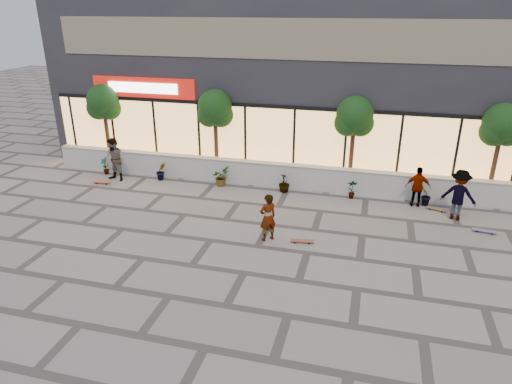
% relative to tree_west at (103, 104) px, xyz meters
% --- Properties ---
extents(ground, '(80.00, 80.00, 0.00)m').
position_rel_tree_west_xyz_m(ground, '(9.00, -7.70, -2.99)').
color(ground, gray).
rests_on(ground, ground).
extents(planter_wall, '(22.00, 0.42, 1.04)m').
position_rel_tree_west_xyz_m(planter_wall, '(9.00, -0.70, -2.46)').
color(planter_wall, beige).
rests_on(planter_wall, ground).
extents(retail_building, '(24.00, 9.17, 8.50)m').
position_rel_tree_west_xyz_m(retail_building, '(9.00, 4.79, 1.26)').
color(retail_building, '#27272C').
rests_on(retail_building, ground).
extents(shrub_a, '(0.43, 0.29, 0.81)m').
position_rel_tree_west_xyz_m(shrub_a, '(0.50, -1.25, -2.58)').
color(shrub_a, '#113714').
rests_on(shrub_a, ground).
extents(shrub_b, '(0.57, 0.57, 0.81)m').
position_rel_tree_west_xyz_m(shrub_b, '(3.30, -1.25, -2.58)').
color(shrub_b, '#113714').
rests_on(shrub_b, ground).
extents(shrub_c, '(0.68, 0.77, 0.81)m').
position_rel_tree_west_xyz_m(shrub_c, '(6.10, -1.25, -2.58)').
color(shrub_c, '#113714').
rests_on(shrub_c, ground).
extents(shrub_d, '(0.64, 0.64, 0.81)m').
position_rel_tree_west_xyz_m(shrub_d, '(8.90, -1.25, -2.58)').
color(shrub_d, '#113714').
rests_on(shrub_d, ground).
extents(shrub_e, '(0.46, 0.35, 0.81)m').
position_rel_tree_west_xyz_m(shrub_e, '(11.70, -1.25, -2.58)').
color(shrub_e, '#113714').
rests_on(shrub_e, ground).
extents(shrub_f, '(0.55, 0.57, 0.81)m').
position_rel_tree_west_xyz_m(shrub_f, '(14.50, -1.25, -2.58)').
color(shrub_f, '#113714').
rests_on(shrub_f, ground).
extents(tree_west, '(1.60, 1.50, 3.92)m').
position_rel_tree_west_xyz_m(tree_west, '(0.00, 0.00, 0.00)').
color(tree_west, '#4D301B').
rests_on(tree_west, ground).
extents(tree_midwest, '(1.60, 1.50, 3.92)m').
position_rel_tree_west_xyz_m(tree_midwest, '(5.50, 0.00, 0.00)').
color(tree_midwest, '#4D301B').
rests_on(tree_midwest, ground).
extents(tree_mideast, '(1.60, 1.50, 3.92)m').
position_rel_tree_west_xyz_m(tree_mideast, '(11.50, 0.00, 0.00)').
color(tree_mideast, '#4D301B').
rests_on(tree_mideast, ground).
extents(tree_east, '(1.60, 1.50, 3.92)m').
position_rel_tree_west_xyz_m(tree_east, '(17.00, 0.00, 0.00)').
color(tree_east, '#4D301B').
rests_on(tree_east, ground).
extents(skater_center, '(0.71, 0.70, 1.65)m').
position_rel_tree_west_xyz_m(skater_center, '(9.21, -5.53, -2.16)').
color(skater_center, white).
rests_on(skater_center, ground).
extents(skater_left, '(1.09, 0.93, 1.93)m').
position_rel_tree_west_xyz_m(skater_left, '(1.41, -1.84, -2.02)').
color(skater_left, '#947C5F').
rests_on(skater_left, ground).
extents(skater_right_near, '(0.94, 0.40, 1.61)m').
position_rel_tree_west_xyz_m(skater_right_near, '(14.16, -1.40, -2.18)').
color(skater_right_near, white).
rests_on(skater_right_near, ground).
extents(skater_right_far, '(1.37, 1.02, 1.89)m').
position_rel_tree_west_xyz_m(skater_right_far, '(15.50, -2.21, -2.04)').
color(skater_right_far, maroon).
rests_on(skater_right_far, ground).
extents(skateboard_center, '(0.79, 0.30, 0.09)m').
position_rel_tree_west_xyz_m(skateboard_center, '(10.36, -5.46, -2.91)').
color(skateboard_center, brown).
rests_on(skateboard_center, ground).
extents(skateboard_left, '(0.79, 0.28, 0.09)m').
position_rel_tree_west_xyz_m(skateboard_left, '(0.98, -2.39, -2.91)').
color(skateboard_left, red).
rests_on(skateboard_left, ground).
extents(skateboard_right_near, '(0.73, 0.39, 0.09)m').
position_rel_tree_west_xyz_m(skateboard_right_near, '(14.90, -1.63, -2.91)').
color(skateboard_right_near, '#925F2F').
rests_on(skateboard_right_near, ground).
extents(skateboard_right_far, '(0.79, 0.30, 0.09)m').
position_rel_tree_west_xyz_m(skateboard_right_far, '(16.33, -3.15, -2.91)').
color(skateboard_right_far, '#5E4F92').
rests_on(skateboard_right_far, ground).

